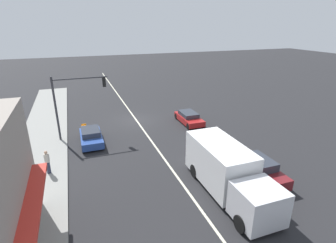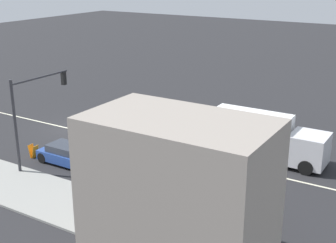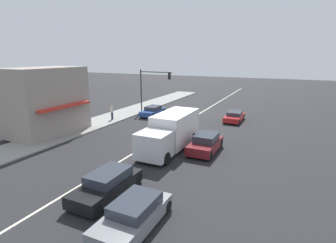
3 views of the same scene
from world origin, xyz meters
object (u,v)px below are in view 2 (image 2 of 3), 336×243
at_px(traffic_signal_main, 32,105).
at_px(pedestrian, 85,183).
at_px(warning_aframe_sign, 34,151).
at_px(hatchback_red, 138,111).
at_px(coupe_blue, 68,154).
at_px(delivery_truck, 263,137).
at_px(sedan_maroon, 270,134).

bearing_deg(traffic_signal_main, pedestrian, 70.20).
height_order(warning_aframe_sign, hatchback_red, hatchback_red).
bearing_deg(pedestrian, warning_aframe_sign, -112.02).
relative_size(traffic_signal_main, hatchback_red, 1.40).
bearing_deg(warning_aframe_sign, hatchback_red, 174.83).
bearing_deg(pedestrian, coupe_blue, -127.14).
distance_m(traffic_signal_main, pedestrian, 6.72).
height_order(traffic_signal_main, pedestrian, traffic_signal_main).
height_order(traffic_signal_main, coupe_blue, traffic_signal_main).
distance_m(coupe_blue, hatchback_red, 10.13).
distance_m(delivery_truck, sedan_maroon, 2.94).
relative_size(warning_aframe_sign, delivery_truck, 0.11).
bearing_deg(traffic_signal_main, hatchback_red, -179.34).
relative_size(coupe_blue, hatchback_red, 0.96).
bearing_deg(warning_aframe_sign, delivery_truck, 121.17).
distance_m(pedestrian, warning_aframe_sign, 7.33).
bearing_deg(hatchback_red, warning_aframe_sign, -5.17).
distance_m(sedan_maroon, hatchback_red, 11.21).
bearing_deg(traffic_signal_main, sedan_maroon, 135.12).
bearing_deg(delivery_truck, hatchback_red, -103.48).
relative_size(sedan_maroon, hatchback_red, 1.01).
relative_size(warning_aframe_sign, hatchback_red, 0.21).
relative_size(sedan_maroon, coupe_blue, 1.05).
height_order(pedestrian, coupe_blue, pedestrian).
distance_m(delivery_truck, hatchback_red, 12.05).
relative_size(traffic_signal_main, sedan_maroon, 1.39).
bearing_deg(coupe_blue, warning_aframe_sign, -80.35).
xyz_separation_m(pedestrian, delivery_truck, (-10.38, 5.85, 0.46)).
xyz_separation_m(traffic_signal_main, coupe_blue, (-1.12, 1.51, -3.30)).
bearing_deg(hatchback_red, delivery_truck, 76.52).
bearing_deg(delivery_truck, traffic_signal_main, -54.23).
xyz_separation_m(delivery_truck, sedan_maroon, (-2.80, -0.47, -0.78)).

